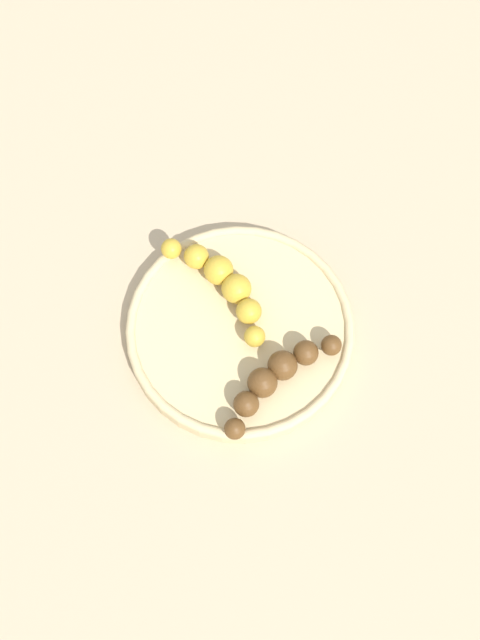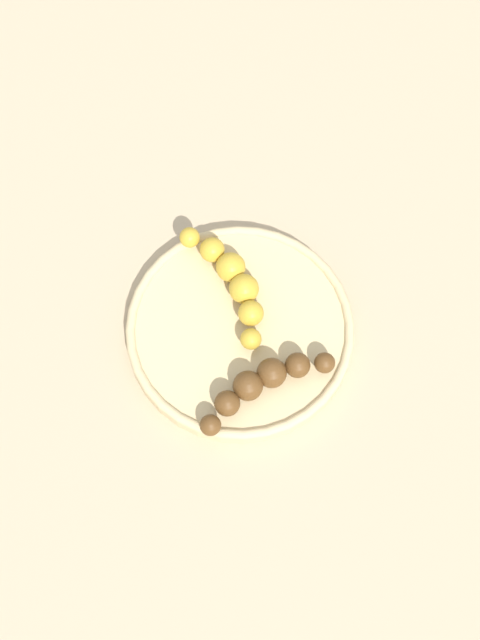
{
  "view_description": "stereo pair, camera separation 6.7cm",
  "coord_description": "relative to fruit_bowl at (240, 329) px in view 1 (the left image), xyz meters",
  "views": [
    {
      "loc": [
        -0.31,
        0.08,
        0.8
      ],
      "look_at": [
        0.0,
        0.0,
        0.04
      ],
      "focal_mm": 45.58,
      "sensor_mm": 36.0,
      "label": 1
    },
    {
      "loc": [
        -0.31,
        0.01,
        0.8
      ],
      "look_at": [
        0.0,
        0.0,
        0.04
      ],
      "focal_mm": 45.58,
      "sensor_mm": 36.0,
      "label": 2
    }
  ],
  "objects": [
    {
      "name": "fruit_bowl",
      "position": [
        0.0,
        0.0,
        0.0
      ],
      "size": [
        0.24,
        0.24,
        0.02
      ],
      "color": "#D1B784",
      "rests_on": "ground_plane"
    },
    {
      "name": "banana_overripe",
      "position": [
        -0.07,
        -0.02,
        0.02
      ],
      "size": [
        0.08,
        0.14,
        0.03
      ],
      "rotation": [
        0.0,
        0.0,
        0.48
      ],
      "color": "#593819",
      "rests_on": "fruit_bowl"
    },
    {
      "name": "ground_plane",
      "position": [
        0.0,
        0.0,
        -0.01
      ],
      "size": [
        2.4,
        2.4,
        0.0
      ],
      "primitive_type": "plane",
      "color": "tan"
    },
    {
      "name": "banana_spotted",
      "position": [
        0.05,
        0.01,
        0.02
      ],
      "size": [
        0.14,
        0.09,
        0.03
      ],
      "rotation": [
        0.0,
        0.0,
        5.19
      ],
      "color": "gold",
      "rests_on": "fruit_bowl"
    }
  ]
}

